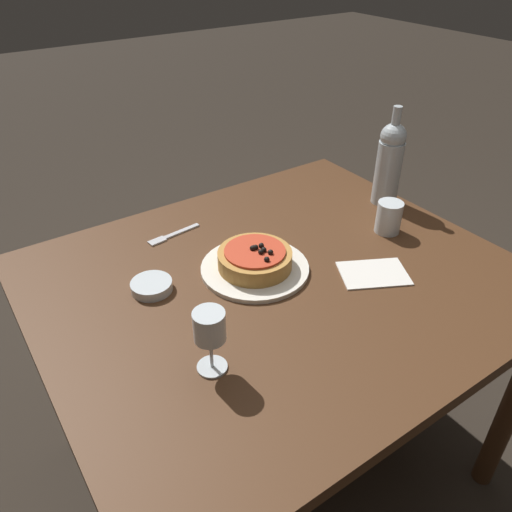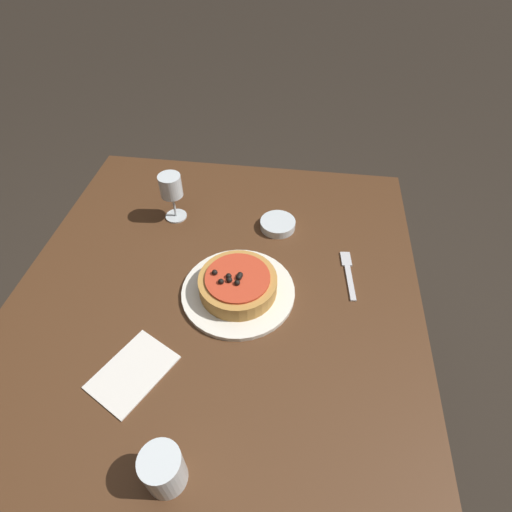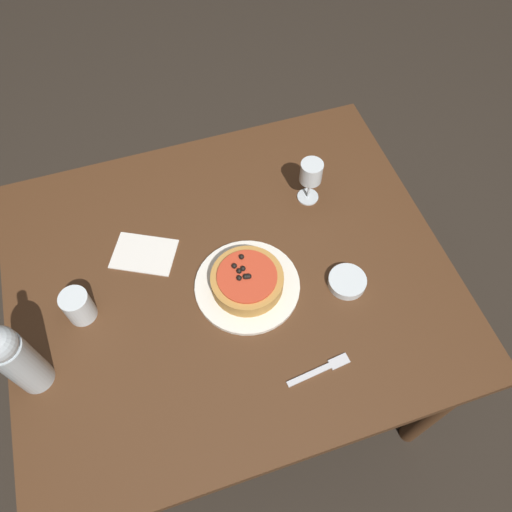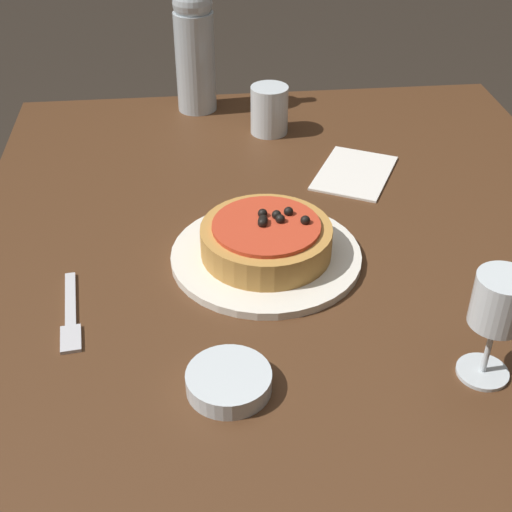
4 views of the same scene
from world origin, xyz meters
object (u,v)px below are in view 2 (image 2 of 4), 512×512
object	(u,v)px
dinner_plate	(238,291)
dining_table	(216,324)
fork	(348,272)
pizza	(238,284)
wine_glass	(171,188)
water_cup	(162,469)
side_bowl	(278,224)

from	to	relation	value
dinner_plate	dining_table	bearing A→B (deg)	-58.82
dinner_plate	fork	world-z (taller)	dinner_plate
dinner_plate	pizza	distance (m)	0.03
wine_glass	water_cup	size ratio (longest dim) A/B	1.56
dining_table	water_cup	world-z (taller)	water_cup
pizza	fork	size ratio (longest dim) A/B	1.15
dining_table	dinner_plate	bearing A→B (deg)	121.18
wine_glass	side_bowl	size ratio (longest dim) A/B	1.43
wine_glass	water_cup	world-z (taller)	wine_glass
dining_table	side_bowl	xyz separation A→B (m)	(-0.29, 0.13, 0.11)
dining_table	water_cup	xyz separation A→B (m)	(0.39, -0.00, 0.14)
pizza	fork	bearing A→B (deg)	111.08
pizza	fork	distance (m)	0.29
dinner_plate	fork	distance (m)	0.29
fork	dining_table	bearing A→B (deg)	106.61
dinner_plate	wine_glass	distance (m)	0.36
dinner_plate	side_bowl	xyz separation A→B (m)	(-0.25, 0.07, 0.01)
pizza	water_cup	distance (m)	0.43
water_cup	side_bowl	size ratio (longest dim) A/B	0.92
wine_glass	fork	size ratio (longest dim) A/B	0.87
dining_table	pizza	bearing A→B (deg)	121.18
wine_glass	fork	world-z (taller)	wine_glass
fork	dinner_plate	bearing A→B (deg)	104.78
dinner_plate	water_cup	size ratio (longest dim) A/B	3.01
water_cup	fork	size ratio (longest dim) A/B	0.56
pizza	dining_table	bearing A→B (deg)	-58.82
dining_table	pizza	size ratio (longest dim) A/B	6.18
water_cup	fork	world-z (taller)	water_cup
wine_glass	side_bowl	xyz separation A→B (m)	(0.01, 0.30, -0.09)
fork	pizza	bearing A→B (deg)	104.78
dining_table	fork	world-z (taller)	fork
pizza	water_cup	xyz separation A→B (m)	(0.42, -0.06, 0.01)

